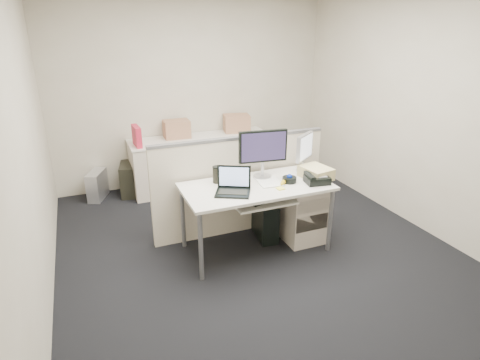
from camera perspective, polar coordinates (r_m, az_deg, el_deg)
name	(u,v)px	position (r m, az deg, el deg)	size (l,w,h in m)	color
floor	(255,248)	(4.39, 2.20, -9.66)	(4.00, 4.50, 0.01)	black
wall_back	(193,91)	(5.95, -6.74, 12.48)	(4.00, 0.02, 2.70)	beige
wall_front	(455,230)	(2.16, 28.22, -6.33)	(4.00, 0.02, 2.70)	beige
wall_left	(24,148)	(3.56, -28.32, 3.99)	(0.02, 4.50, 2.70)	beige
wall_right	(418,109)	(5.03, 24.00, 9.16)	(0.02, 4.50, 2.70)	beige
desk	(256,191)	(4.09, 2.33, -1.60)	(1.50, 0.75, 0.73)	silver
keyboard_tray	(264,202)	(3.96, 3.40, -3.14)	(0.62, 0.32, 0.02)	silver
drawer_pedestal	(299,210)	(4.50, 8.41, -4.30)	(0.40, 0.55, 0.65)	beige
cubicle_partition	(240,186)	(4.51, -0.02, -0.89)	(2.00, 0.06, 1.10)	beige
back_counter	(202,163)	(5.89, -5.48, 2.49)	(2.00, 0.60, 0.72)	beige
monitor_main	(263,154)	(4.19, 3.26, 3.67)	(0.51, 0.20, 0.51)	black
monitor_small	(304,153)	(4.43, 9.12, 3.78)	(0.34, 0.17, 0.42)	#B7B7BC
laptop	(233,182)	(3.81, -1.04, -0.28)	(0.33, 0.24, 0.24)	black
trackball	(289,180)	(4.16, 7.04, 0.06)	(0.15, 0.15, 0.06)	black
desk_phone	(317,180)	(4.18, 10.91, 0.04)	(0.23, 0.19, 0.07)	black
paper_stack	(269,182)	(4.13, 4.15, -0.29)	(0.22, 0.29, 0.01)	white
sticky_pad	(280,189)	(3.98, 5.78, -1.21)	(0.07, 0.07, 0.01)	#FDF148
travel_mug	(216,175)	(4.10, -3.37, 0.69)	(0.08, 0.08, 0.16)	black
banana	(284,182)	(4.12, 6.26, -0.22)	(0.19, 0.05, 0.04)	gold
cellphone	(235,180)	(4.18, -0.66, 0.00)	(0.05, 0.10, 0.01)	black
manila_folders	(316,173)	(4.30, 10.75, 1.04)	(0.25, 0.32, 0.12)	tan
keyboard	(267,198)	(4.00, 3.81, -2.50)	(0.44, 0.16, 0.02)	black
pc_tower_desk	(265,219)	(4.52, 3.52, -5.52)	(0.19, 0.47, 0.44)	black
pc_tower_spare_dark	(128,179)	(5.84, -15.61, 0.15)	(0.19, 0.47, 0.44)	black
pc_tower_spare_silver	(97,185)	(5.83, -19.64, -0.67)	(0.17, 0.41, 0.39)	#B7B7BC
cardboard_box_left	(177,130)	(5.78, -8.99, 7.08)	(0.36, 0.27, 0.27)	#A4765A
cardboard_box_right	(237,124)	(6.05, -0.49, 7.99)	(0.37, 0.29, 0.27)	#A4765A
red_binder	(137,137)	(5.48, -14.46, 5.97)	(0.07, 0.31, 0.29)	#BB2038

